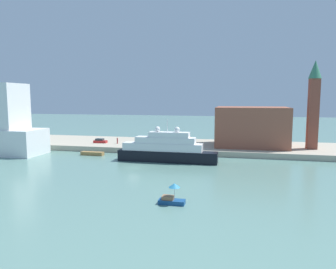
% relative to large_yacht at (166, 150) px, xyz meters
% --- Properties ---
extents(ground, '(400.00, 400.00, 0.00)m').
position_rel_large_yacht_xyz_m(ground, '(-5.40, -7.68, -2.82)').
color(ground, slate).
extents(quay_dock, '(110.00, 22.79, 1.47)m').
position_rel_large_yacht_xyz_m(quay_dock, '(-5.40, 19.71, -2.09)').
color(quay_dock, '#ADA38E').
rests_on(quay_dock, ground).
extents(large_yacht, '(23.21, 3.55, 9.97)m').
position_rel_large_yacht_xyz_m(large_yacht, '(0.00, 0.00, 0.00)').
color(large_yacht, black).
rests_on(large_yacht, ground).
extents(small_motorboat, '(3.68, 1.63, 2.97)m').
position_rel_large_yacht_xyz_m(small_motorboat, '(7.52, -28.37, -1.81)').
color(small_motorboat, navy).
rests_on(small_motorboat, ground).
extents(work_barge, '(5.98, 1.58, 0.91)m').
position_rel_large_yacht_xyz_m(work_barge, '(-20.50, 3.81, -2.37)').
color(work_barge, olive).
rests_on(work_barge, ground).
extents(harbor_building, '(19.19, 14.54, 10.82)m').
position_rel_large_yacht_xyz_m(harbor_building, '(19.78, 19.57, 4.06)').
color(harbor_building, '#93513D').
rests_on(harbor_building, quay_dock).
extents(bell_tower, '(3.27, 3.27, 22.88)m').
position_rel_large_yacht_xyz_m(bell_tower, '(35.09, 17.89, 11.21)').
color(bell_tower, brown).
rests_on(bell_tower, quay_dock).
extents(parked_car, '(3.92, 1.63, 1.29)m').
position_rel_large_yacht_xyz_m(parked_car, '(-23.85, 15.78, -0.80)').
color(parked_car, '#B21E1E').
rests_on(parked_car, quay_dock).
extents(person_figure, '(0.36, 0.36, 1.83)m').
position_rel_large_yacht_xyz_m(person_figure, '(-18.25, 15.47, -0.50)').
color(person_figure, maroon).
rests_on(person_figure, quay_dock).
extents(mooring_bollard, '(0.48, 0.48, 0.78)m').
position_rel_large_yacht_xyz_m(mooring_bollard, '(-3.71, 10.08, -0.96)').
color(mooring_bollard, black).
rests_on(mooring_bollard, quay_dock).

